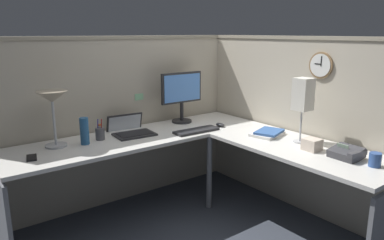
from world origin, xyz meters
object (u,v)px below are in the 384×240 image
(coffee_mug, at_px, (375,160))
(monitor, at_px, (182,93))
(cell_phone, at_px, (32,158))
(pen_cup, at_px, (100,134))
(keyboard, at_px, (196,131))
(tissue_box, at_px, (312,144))
(book_stack, at_px, (268,133))
(computer_mouse, at_px, (220,125))
(office_phone, at_px, (347,153))
(desk_lamp_dome, at_px, (52,101))
(wall_clock, at_px, (321,65))
(thermos_flask, at_px, (84,131))
(desk_lamp_paper, at_px, (303,96))
(laptop, at_px, (130,130))

(coffee_mug, bearing_deg, monitor, 99.59)
(cell_phone, relative_size, coffee_mug, 1.50)
(monitor, height_order, pen_cup, monitor)
(keyboard, relative_size, tissue_box, 3.58)
(pen_cup, relative_size, coffee_mug, 1.88)
(book_stack, bearing_deg, computer_mouse, 104.42)
(pen_cup, distance_m, office_phone, 1.94)
(monitor, distance_m, desk_lamp_dome, 1.27)
(book_stack, relative_size, tissue_box, 2.72)
(desk_lamp_dome, height_order, office_phone, desk_lamp_dome)
(book_stack, bearing_deg, tissue_box, -95.33)
(monitor, relative_size, desk_lamp_dome, 1.12)
(cell_phone, bearing_deg, pen_cup, 27.10)
(book_stack, distance_m, wall_clock, 0.72)
(computer_mouse, relative_size, book_stack, 0.32)
(wall_clock, bearing_deg, thermos_flask, 149.33)
(office_phone, distance_m, coffee_mug, 0.20)
(desk_lamp_paper, bearing_deg, wall_clock, 5.24)
(cell_phone, relative_size, desk_lamp_paper, 0.27)
(computer_mouse, height_order, desk_lamp_paper, desk_lamp_paper)
(cell_phone, bearing_deg, desk_lamp_paper, -12.75)
(monitor, xyz_separation_m, desk_lamp_paper, (0.37, -1.15, 0.09))
(laptop, height_order, wall_clock, wall_clock)
(book_stack, distance_m, tissue_box, 0.48)
(monitor, bearing_deg, desk_lamp_dome, -177.76)
(laptop, height_order, computer_mouse, laptop)
(monitor, height_order, book_stack, monitor)
(pen_cup, relative_size, tissue_box, 1.50)
(computer_mouse, relative_size, tissue_box, 0.87)
(computer_mouse, relative_size, cell_phone, 0.72)
(laptop, xyz_separation_m, pen_cup, (-0.30, -0.04, 0.03))
(monitor, relative_size, coffee_mug, 5.21)
(keyboard, height_order, desk_lamp_dome, desk_lamp_dome)
(thermos_flask, height_order, book_stack, thermos_flask)
(coffee_mug, bearing_deg, book_stack, 89.34)
(keyboard, height_order, computer_mouse, computer_mouse)
(monitor, relative_size, keyboard, 1.16)
(pen_cup, xyz_separation_m, coffee_mug, (1.21, -1.72, -0.00))
(tissue_box, bearing_deg, coffee_mug, -85.90)
(computer_mouse, distance_m, wall_clock, 1.06)
(monitor, bearing_deg, keyboard, -106.30)
(cell_phone, xyz_separation_m, wall_clock, (2.11, -0.90, 0.61))
(computer_mouse, relative_size, pen_cup, 0.58)
(coffee_mug, bearing_deg, laptop, 117.37)
(book_stack, bearing_deg, office_phone, -90.56)
(computer_mouse, bearing_deg, monitor, 117.46)
(pen_cup, height_order, tissue_box, pen_cup)
(keyboard, xyz_separation_m, book_stack, (0.43, -0.47, 0.01))
(monitor, bearing_deg, pen_cup, -174.79)
(cell_phone, distance_m, book_stack, 1.92)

